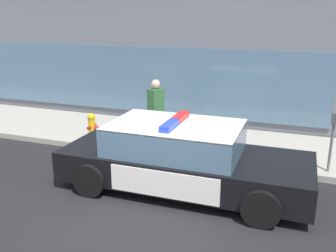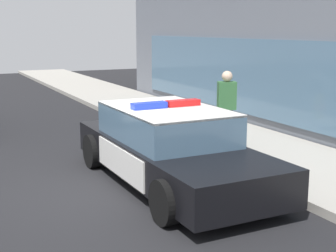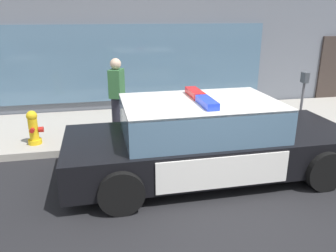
# 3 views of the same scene
# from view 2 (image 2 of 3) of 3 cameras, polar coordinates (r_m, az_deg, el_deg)

# --- Properties ---
(ground) EXTENTS (48.00, 48.00, 0.00)m
(ground) POSITION_cam_2_polar(r_m,az_deg,el_deg) (8.72, -7.09, -7.33)
(ground) COLOR black
(sidewalk) EXTENTS (48.00, 2.89, 0.15)m
(sidewalk) POSITION_cam_2_polar(r_m,az_deg,el_deg) (10.56, 13.32, -3.80)
(sidewalk) COLOR #A39E93
(sidewalk) RESTS_ON ground
(police_cruiser) EXTENTS (5.03, 2.13, 1.49)m
(police_cruiser) POSITION_cam_2_polar(r_m,az_deg,el_deg) (8.82, 0.20, -2.43)
(police_cruiser) COLOR black
(police_cruiser) RESTS_ON ground
(fire_hydrant) EXTENTS (0.34, 0.39, 0.73)m
(fire_hydrant) POSITION_cam_2_polar(r_m,az_deg,el_deg) (12.45, 1.08, 0.80)
(fire_hydrant) COLOR gold
(fire_hydrant) RESTS_ON sidewalk
(pedestrian_on_sidewalk) EXTENTS (0.39, 0.47, 1.71)m
(pedestrian_on_sidewalk) POSITION_cam_2_polar(r_m,az_deg,el_deg) (11.00, 6.85, 2.03)
(pedestrian_on_sidewalk) COLOR #23232D
(pedestrian_on_sidewalk) RESTS_ON sidewalk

